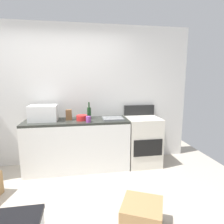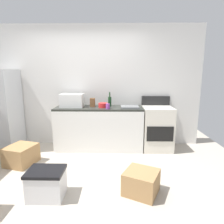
% 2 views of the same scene
% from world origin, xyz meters
% --- Properties ---
extents(ground_plane, '(6.00, 6.00, 0.00)m').
position_xyz_m(ground_plane, '(0.00, 0.00, 0.00)').
color(ground_plane, '#B2A899').
extents(wall_back, '(5.00, 0.10, 2.60)m').
position_xyz_m(wall_back, '(0.00, 1.55, 1.30)').
color(wall_back, silver).
rests_on(wall_back, ground_plane).
extents(kitchen_counter, '(1.80, 0.60, 0.90)m').
position_xyz_m(kitchen_counter, '(0.30, 1.20, 0.45)').
color(kitchen_counter, white).
rests_on(kitchen_counter, ground_plane).
extents(stove_oven, '(0.60, 0.61, 1.10)m').
position_xyz_m(stove_oven, '(1.52, 1.21, 0.47)').
color(stove_oven, silver).
rests_on(stove_oven, ground_plane).
extents(microwave, '(0.46, 0.34, 0.27)m').
position_xyz_m(microwave, '(-0.26, 1.22, 1.04)').
color(microwave, white).
rests_on(microwave, kitchen_counter).
extents(sink_basin, '(0.36, 0.32, 0.03)m').
position_xyz_m(sink_basin, '(0.94, 1.14, 0.92)').
color(sink_basin, slate).
rests_on(sink_basin, kitchen_counter).
extents(wine_bottle, '(0.07, 0.07, 0.30)m').
position_xyz_m(wine_bottle, '(0.52, 1.29, 1.01)').
color(wine_bottle, '#193F1E').
rests_on(wine_bottle, kitchen_counter).
extents(coffee_mug, '(0.08, 0.08, 0.10)m').
position_xyz_m(coffee_mug, '(0.50, 0.99, 0.95)').
color(coffee_mug, purple).
rests_on(coffee_mug, kitchen_counter).
extents(knife_block, '(0.10, 0.10, 0.18)m').
position_xyz_m(knife_block, '(0.17, 1.23, 0.99)').
color(knife_block, brown).
rests_on(knife_block, kitchen_counter).
extents(mixing_bowl, '(0.19, 0.19, 0.09)m').
position_xyz_m(mixing_bowl, '(0.39, 1.15, 0.95)').
color(mixing_bowl, red).
rests_on(mixing_bowl, kitchen_counter).
extents(cardboard_box_medium, '(0.56, 0.55, 0.31)m').
position_xyz_m(cardboard_box_medium, '(0.99, -0.37, 0.15)').
color(cardboard_box_medium, '#A37A4C').
rests_on(cardboard_box_medium, ground_plane).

